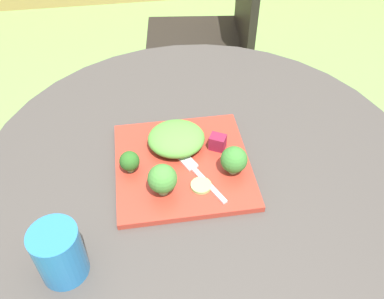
# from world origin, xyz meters

# --- Properties ---
(patio_table) EXTENTS (0.97, 0.97, 0.71)m
(patio_table) POSITION_xyz_m (0.00, 0.00, 0.48)
(patio_table) COLOR #423D38
(patio_table) RESTS_ON ground_plane
(patio_chair) EXTENTS (0.49, 0.49, 0.90)m
(patio_chair) POSITION_xyz_m (0.24, 0.95, 0.53)
(patio_chair) COLOR black
(patio_chair) RESTS_ON ground_plane
(salad_plate) EXTENTS (0.28, 0.28, 0.01)m
(salad_plate) POSITION_xyz_m (-0.04, -0.02, 0.72)
(salad_plate) COLOR #AD3323
(salad_plate) RESTS_ON patio_table
(drinking_glass) EXTENTS (0.08, 0.08, 0.11)m
(drinking_glass) POSITION_xyz_m (-0.28, -0.23, 0.76)
(drinking_glass) COLOR #236BA8
(drinking_glass) RESTS_ON patio_table
(fork) EXTENTS (0.08, 0.15, 0.00)m
(fork) POSITION_xyz_m (-0.02, -0.06, 0.73)
(fork) COLOR silver
(fork) RESTS_ON salad_plate
(lettuce_mound) EXTENTS (0.13, 0.12, 0.05)m
(lettuce_mound) POSITION_xyz_m (-0.05, 0.03, 0.75)
(lettuce_mound) COLOR #519338
(lettuce_mound) RESTS_ON salad_plate
(broccoli_floret_0) EXTENTS (0.04, 0.04, 0.05)m
(broccoli_floret_0) POSITION_xyz_m (-0.15, -0.03, 0.75)
(broccoli_floret_0) COLOR #99B770
(broccoli_floret_0) RESTS_ON salad_plate
(broccoli_floret_1) EXTENTS (0.06, 0.06, 0.07)m
(broccoli_floret_1) POSITION_xyz_m (-0.09, -0.09, 0.77)
(broccoli_floret_1) COLOR #99B770
(broccoli_floret_1) RESTS_ON salad_plate
(broccoli_floret_2) EXTENTS (0.06, 0.06, 0.06)m
(broccoli_floret_2) POSITION_xyz_m (0.06, -0.06, 0.76)
(broccoli_floret_2) COLOR #99B770
(broccoli_floret_2) RESTS_ON salad_plate
(cucumber_slice_0) EXTENTS (0.04, 0.04, 0.01)m
(cucumber_slice_0) POSITION_xyz_m (-0.02, -0.09, 0.73)
(cucumber_slice_0) COLOR #8EB766
(cucumber_slice_0) RESTS_ON salad_plate
(beet_chunk_0) EXTENTS (0.04, 0.04, 0.03)m
(beet_chunk_0) POSITION_xyz_m (0.04, 0.01, 0.74)
(beet_chunk_0) COLOR maroon
(beet_chunk_0) RESTS_ON salad_plate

